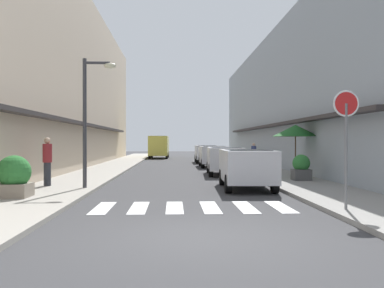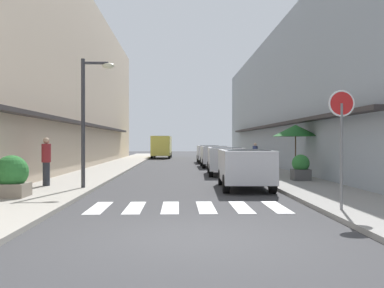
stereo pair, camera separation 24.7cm
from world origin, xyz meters
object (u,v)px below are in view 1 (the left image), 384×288
Objects in this scene: planter_midblock at (301,168)px; planter_corner at (14,177)px; parked_car_near at (246,164)px; round_street_sign at (346,118)px; pedestrian_walking_far at (254,154)px; parked_car_distant at (206,152)px; parked_car_mid at (225,158)px; parked_car_far at (213,154)px; delivery_van at (159,145)px; pedestrian_walking_near at (47,160)px; cafe_umbrella at (295,131)px; street_lamp at (91,107)px.

planter_corner is at bearing -152.88° from planter_midblock.
parked_car_near is 1.48× the size of round_street_sign.
pedestrian_walking_far reaches higher than planter_corner.
parked_car_distant is 24.09m from planter_corner.
parked_car_far is (-0.00, 6.93, 0.00)m from parked_car_mid.
round_street_sign is at bearing -75.31° from parked_car_near.
pedestrian_walking_far reaches higher than parked_car_distant.
delivery_van is (-4.27, 10.47, 0.48)m from parked_car_distant.
pedestrian_walking_near is (-7.41, -13.47, 0.15)m from parked_car_far.
pedestrian_walking_far is (2.58, 12.38, 0.01)m from parked_car_near.
delivery_van is (-4.27, 30.39, 0.48)m from parked_car_near.
parked_car_far is 2.76× the size of pedestrian_walking_far.
cafe_umbrella is at bearing -78.75° from parked_car_distant.
parked_car_mid is at bearing -79.73° from delivery_van.
cafe_umbrella reaches higher than delivery_van.
parked_car_mid is at bearing 58.46° from pedestrian_walking_near.
street_lamp is 9.11m from planter_midblock.
cafe_umbrella is 2.23× the size of planter_midblock.
street_lamp is 1.88× the size of cafe_umbrella.
parked_car_near is at bearing -90.00° from parked_car_far.
planter_corner is (-7.44, -2.99, -0.20)m from parked_car_near.
street_lamp is 3.71× the size of planter_corner.
parked_car_distant is 20.98m from pedestrian_walking_near.
planter_midblock is (7.00, -28.17, -0.75)m from delivery_van.
parked_car_mid and parked_car_distant have the same top height.
round_street_sign is 8.90m from street_lamp.
round_street_sign is 0.63× the size of street_lamp.
pedestrian_walking_far reaches higher than parked_car_far.
pedestrian_walking_near reaches higher than parked_car_near.
parked_car_mid is 9.44m from street_lamp.
delivery_van is at bearing 112.18° from parked_car_distant.
cafe_umbrella is at bearing -71.79° from parked_car_far.
round_street_sign is (5.75, -36.05, 0.93)m from delivery_van.
cafe_umbrella is at bearing 80.46° from planter_midblock.
pedestrian_walking_near is at bearing -158.77° from cafe_umbrella.
round_street_sign reaches higher than pedestrian_walking_far.
parked_car_distant is at bearing 98.77° from planter_midblock.
parked_car_distant reaches higher than planter_midblock.
street_lamp is (-1.41, -30.80, 1.59)m from delivery_van.
street_lamp is 10.01m from cafe_umbrella.
planter_midblock is (-0.36, -2.15, -1.62)m from cafe_umbrella.
street_lamp reaches higher than delivery_van.
delivery_van is 33.53m from planter_corner.
parked_car_distant is 1.68× the size of cafe_umbrella.
round_street_sign is at bearing -83.22° from parked_car_mid.
street_lamp reaches higher than pedestrian_walking_far.
pedestrian_walking_near is (-7.41, -19.62, 0.16)m from parked_car_distant.
parked_car_mid is 0.79× the size of delivery_van.
parked_car_far is at bearing -90.00° from parked_car_distant.
parked_car_far reaches higher than planter_corner.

